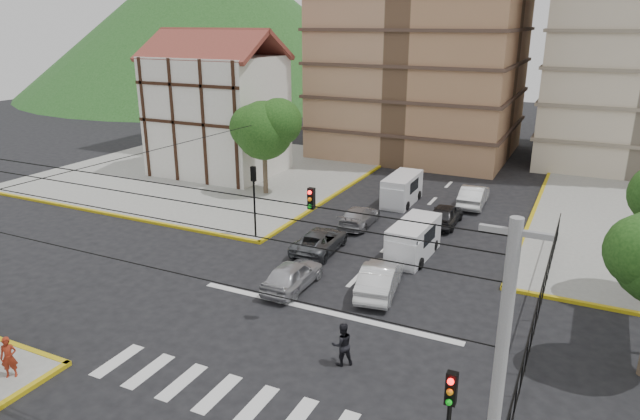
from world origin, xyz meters
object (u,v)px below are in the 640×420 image
Objects in this scene: van_right_lane at (412,241)px; car_white_front_right at (380,278)px; traffic_light_nw at (254,190)px; van_left_lane at (401,190)px; car_silver_front_left at (292,275)px; pedestrian_crosswalk at (342,344)px; pedestrian_sw_corner at (9,357)px.

van_right_lane is 1.00× the size of car_white_front_right.
van_right_lane is (9.58, 1.19, -2.10)m from traffic_light_nw.
van_left_lane is at bearing 61.05° from traffic_light_nw.
traffic_light_nw is at bearing -43.52° from car_silver_front_left.
pedestrian_crosswalk is at bearing 134.36° from car_silver_front_left.
traffic_light_nw is 0.94× the size of van_right_lane.
pedestrian_sw_corner reaches higher than car_silver_front_left.
car_white_front_right is at bearing 14.32° from pedestrian_sw_corner.
car_silver_front_left is 2.63× the size of pedestrian_sw_corner.
pedestrian_crosswalk is (10.28, -10.13, -2.23)m from traffic_light_nw.
van_left_lane reaches higher than pedestrian_crosswalk.
van_right_lane is at bearing -100.83° from car_white_front_right.
pedestrian_crosswalk is at bearing -44.58° from traffic_light_nw.
car_white_front_right is (-0.13, -4.84, -0.24)m from van_right_lane.
traffic_light_nw reaches higher than pedestrian_crosswalk.
traffic_light_nw is at bearing -86.33° from pedestrian_crosswalk.
traffic_light_nw is 10.40m from car_white_front_right.
traffic_light_nw reaches higher than van_left_lane.
van_right_lane is at bearing -128.23° from pedestrian_crosswalk.
van_right_lane is at bearing -68.50° from van_left_lane.
car_white_front_right reaches higher than car_silver_front_left.
van_right_lane is 4.85m from car_white_front_right.
traffic_light_nw is 14.60m from pedestrian_crosswalk.
pedestrian_crosswalk reaches higher than pedestrian_sw_corner.
van_right_lane reaches higher than pedestrian_crosswalk.
car_white_front_right is 6.53m from pedestrian_crosswalk.
traffic_light_nw reaches higher than car_silver_front_left.
van_left_lane is 14.66m from car_white_front_right.
pedestrian_sw_corner reaches higher than car_white_front_right.
traffic_light_nw is at bearing 50.54° from pedestrian_sw_corner.
pedestrian_sw_corner is 0.91× the size of pedestrian_crosswalk.
pedestrian_crosswalk reaches higher than car_silver_front_left.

